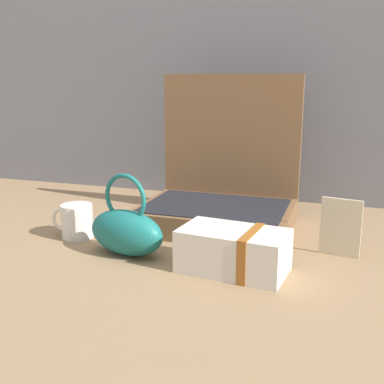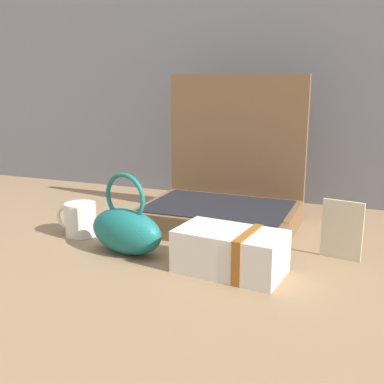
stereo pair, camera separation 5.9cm
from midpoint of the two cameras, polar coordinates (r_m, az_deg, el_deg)
The scene contains 6 objects.
ground_plane at distance 1.20m, azimuth -1.51°, elevation -6.73°, with size 6.00×6.00×0.00m, color #8C6D4C.
open_suitcase at distance 1.36m, azimuth 2.33°, elevation -0.01°, with size 0.43×0.33×0.44m.
teal_pouch_handbag at distance 1.14m, azimuth -9.58°, elevation -4.68°, with size 0.22×0.13×0.20m.
cream_toiletry_bag at distance 1.03m, azimuth 3.67°, elevation -7.27°, with size 0.25×0.16×0.10m.
coffee_mug at distance 1.30m, azimuth -15.33°, elevation -3.47°, with size 0.12×0.08×0.09m.
info_card_left at distance 1.16m, azimuth 16.47°, elevation -4.24°, with size 0.10×0.01×0.14m, color beige.
Camera 1 is at (0.36, -1.06, 0.41)m, focal length 43.24 mm.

